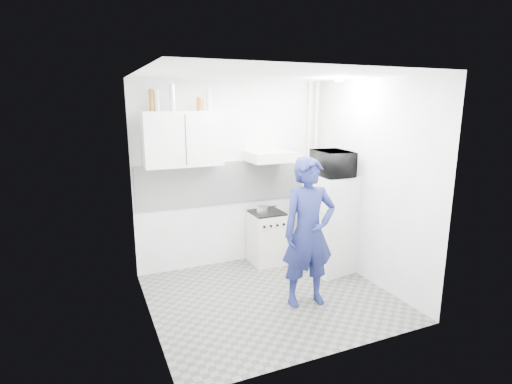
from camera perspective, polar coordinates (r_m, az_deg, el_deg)
name	(u,v)px	position (r m, az deg, el deg)	size (l,w,h in m)	color
floor	(270,297)	(5.01, 2.06, -14.75)	(2.80, 2.80, 0.00)	#5E5E5E
ceiling	(272,74)	(4.45, 2.34, 16.45)	(2.80, 2.80, 0.00)	white
wall_back	(233,175)	(5.69, -3.27, 2.47)	(2.80, 2.80, 0.00)	white
wall_left	(146,205)	(4.16, -15.47, -1.78)	(2.60, 2.60, 0.00)	white
wall_right	(370,183)	(5.30, 15.96, 1.26)	(2.60, 2.60, 0.00)	white
person	(309,233)	(4.59, 7.53, -5.76)	(0.63, 0.41, 1.73)	navy
stove	(267,238)	(5.86, 1.55, -6.60)	(0.47, 0.47, 0.74)	silver
fridge	(330,224)	(5.59, 10.56, -4.49)	(0.56, 0.56, 1.35)	white
stove_top	(267,213)	(5.74, 1.57, -2.96)	(0.45, 0.45, 0.03)	black
saucepan	(263,209)	(5.68, 0.95, -2.49)	(0.17, 0.17, 0.09)	silver
microwave	(333,163)	(5.41, 10.92, 4.06)	(0.41, 0.60, 0.33)	black
bottle_a	(151,100)	(5.14, -14.72, 12.59)	(0.06, 0.06, 0.27)	brown
bottle_b	(157,101)	(5.15, -13.99, 12.56)	(0.07, 0.07, 0.26)	#B2B7BC
bottle_c	(173,98)	(5.19, -11.84, 13.03)	(0.08, 0.08, 0.32)	silver
canister_b	(200,104)	(5.28, -7.98, 12.34)	(0.09, 0.09, 0.17)	brown
bottle_e	(209,100)	(5.31, -6.73, 12.96)	(0.07, 0.07, 0.28)	#B2B7BC
upper_cabinet	(182,139)	(5.23, -10.46, 7.48)	(1.00, 0.35, 0.70)	white
range_hood	(269,156)	(5.59, 1.94, 5.11)	(0.60, 0.50, 0.14)	silver
backsplash	(234,182)	(5.69, -3.21, 1.46)	(2.74, 0.03, 0.60)	white
pipe_a	(315,170)	(6.18, 8.38, 3.18)	(0.05, 0.05, 2.60)	silver
pipe_b	(308,170)	(6.12, 7.43, 3.12)	(0.04, 0.04, 2.60)	silver
ceiling_spot_fixture	(339,80)	(5.13, 11.80, 15.38)	(0.10, 0.10, 0.02)	white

